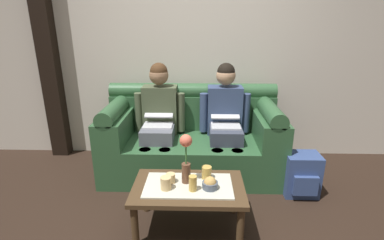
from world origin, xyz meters
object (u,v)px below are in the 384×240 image
at_px(cup_near_left, 193,183).
at_px(cup_far_left, 207,173).
at_px(person_left, 159,115).
at_px(backpack_right, 301,175).
at_px(person_right, 225,116).
at_px(couch, 192,139).
at_px(flower_vase, 186,156).
at_px(cup_far_center, 166,183).
at_px(cup_near_right, 171,178).
at_px(coffee_table, 188,192).
at_px(snack_bowl, 210,184).

bearing_deg(cup_near_left, cup_far_left, 59.24).
bearing_deg(person_left, backpack_right, -18.34).
bearing_deg(cup_far_left, person_right, 76.53).
distance_m(couch, backpack_right, 1.20).
bearing_deg(flower_vase, cup_far_center, -144.60).
bearing_deg(cup_near_left, cup_near_right, 147.77).
relative_size(person_left, coffee_table, 1.37).
bearing_deg(flower_vase, snack_bowl, -24.52).
distance_m(cup_far_center, cup_far_left, 0.36).
bearing_deg(cup_far_left, snack_bowl, -80.69).
bearing_deg(flower_vase, person_right, 68.51).
xyz_separation_m(snack_bowl, cup_far_center, (-0.34, -0.02, 0.01)).
height_order(person_right, flower_vase, person_right).
xyz_separation_m(person_left, flower_vase, (0.34, -0.97, -0.02)).
distance_m(person_right, cup_far_left, 0.96).
distance_m(flower_vase, cup_near_right, 0.23).
xyz_separation_m(person_left, backpack_right, (1.45, -0.48, -0.45)).
bearing_deg(cup_near_right, flower_vase, 2.85).
bearing_deg(flower_vase, couch, 88.84).
height_order(person_left, coffee_table, person_left).
distance_m(snack_bowl, cup_far_left, 0.15).
xyz_separation_m(flower_vase, cup_far_left, (0.16, 0.06, -0.18)).
bearing_deg(person_right, snack_bowl, -100.37).
xyz_separation_m(person_right, backpack_right, (0.72, -0.48, -0.45)).
bearing_deg(cup_near_right, person_left, 102.60).
distance_m(couch, cup_far_left, 0.93).
height_order(couch, cup_near_right, couch).
height_order(cup_far_center, cup_far_left, cup_far_left).
bearing_deg(cup_near_right, backpack_right, 22.08).
distance_m(coffee_table, cup_far_left, 0.21).
relative_size(person_left, cup_far_center, 12.08).
bearing_deg(flower_vase, coffee_table, -64.50).
bearing_deg(flower_vase, cup_near_left, -64.92).
height_order(person_right, backpack_right, person_right).
height_order(person_right, snack_bowl, person_right).
distance_m(snack_bowl, cup_far_center, 0.34).
distance_m(snack_bowl, cup_near_right, 0.32).
bearing_deg(couch, person_right, -0.30).
relative_size(snack_bowl, cup_far_center, 1.21).
relative_size(cup_far_center, cup_far_left, 0.96).
xyz_separation_m(couch, coffee_table, (0.00, -1.02, -0.03)).
distance_m(cup_near_left, cup_far_center, 0.21).
relative_size(person_right, cup_near_right, 16.21).
distance_m(person_right, cup_near_left, 1.16).
bearing_deg(backpack_right, flower_vase, -155.98).
height_order(snack_bowl, backpack_right, snack_bowl).
bearing_deg(person_right, coffee_table, -109.71).
height_order(cup_near_right, backpack_right, cup_near_right).
bearing_deg(cup_near_left, coffee_table, 114.85).
height_order(flower_vase, cup_near_left, flower_vase).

